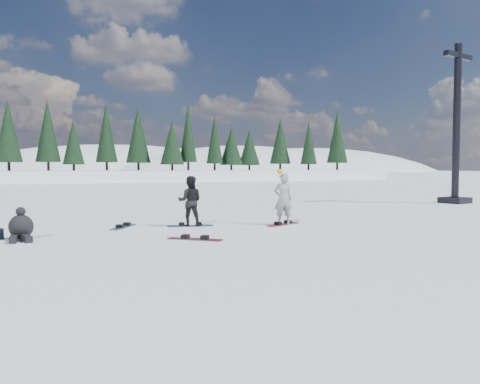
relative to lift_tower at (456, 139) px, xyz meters
name	(u,v)px	position (x,y,z in m)	size (l,w,h in m)	color
ground	(223,229)	(-15.24, -5.43, -3.48)	(420.00, 420.00, 0.00)	white
alpine_backdrop	(39,207)	(-26.97, 183.74, -17.45)	(412.50, 227.00, 53.20)	white
lift_tower	(456,139)	(0.00, 0.00, 0.00)	(2.35, 1.54, 8.55)	black
snowboarder_woman	(283,199)	(-13.04, -5.24, -2.60)	(0.69, 0.51, 1.89)	#95959A
snowboarder_man	(190,201)	(-16.06, -4.45, -2.65)	(0.81, 0.63, 1.66)	black
seated_rider	(21,227)	(-21.05, -5.61, -3.14)	(0.70, 1.08, 0.88)	black
snowboard_woman	(283,224)	(-13.04, -5.24, -3.47)	(1.50, 0.28, 0.03)	maroon
snowboard_man	(190,226)	(-16.06, -4.45, -3.47)	(1.50, 0.28, 0.03)	#185485
snowboard_loose_a	(123,227)	(-18.16, -3.98, -3.47)	(1.50, 0.28, 0.03)	#16507D
snowboard_loose_b	(195,239)	(-16.71, -7.30, -3.47)	(1.50, 0.28, 0.03)	maroon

